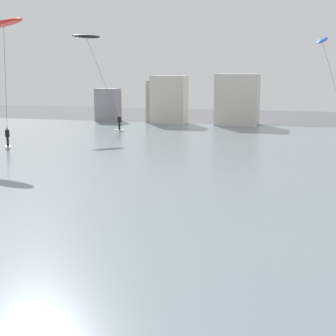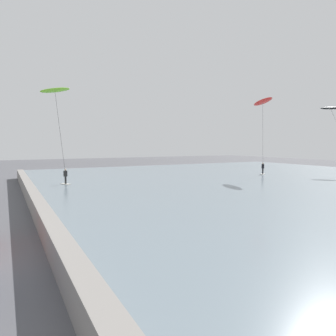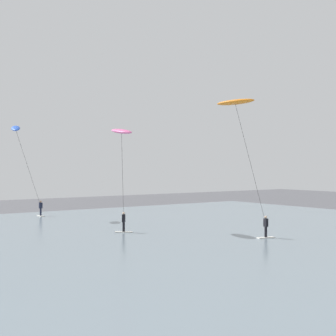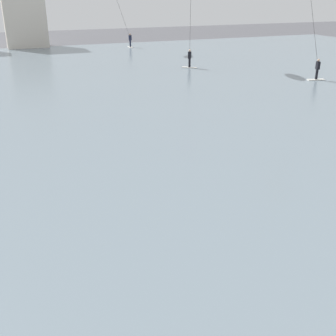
{
  "view_description": "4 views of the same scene",
  "coord_description": "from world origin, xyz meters",
  "views": [
    {
      "loc": [
        6.14,
        -3.12,
        6.56
      ],
      "look_at": [
        0.64,
        16.57,
        2.58
      ],
      "focal_mm": 54.59,
      "sensor_mm": 36.0,
      "label": 1
    },
    {
      "loc": [
        12.91,
        2.1,
        4.35
      ],
      "look_at": [
        -1.53,
        9.89,
        3.06
      ],
      "focal_mm": 32.38,
      "sensor_mm": 36.0,
      "label": 2
    },
    {
      "loc": [
        -10.0,
        1.17,
        5.43
      ],
      "look_at": [
        -1.91,
        12.39,
        5.38
      ],
      "focal_mm": 52.56,
      "sensor_mm": 36.0,
      "label": 3
    },
    {
      "loc": [
        -6.02,
        0.33,
        6.67
      ],
      "look_at": [
        -2.09,
        10.06,
        2.15
      ],
      "focal_mm": 44.26,
      "sensor_mm": 36.0,
      "label": 4
    }
  ],
  "objects": [
    {
      "name": "kitesurfer_red",
      "position": [
        -16.99,
        32.59,
        9.3
      ],
      "size": [
        3.9,
        3.33,
        10.4
      ],
      "color": "silver",
      "rests_on": "water_bay"
    },
    {
      "name": "kitesurfer_black",
      "position": [
        -15.75,
        45.93,
        8.77
      ],
      "size": [
        4.72,
        3.87,
        9.9
      ],
      "color": "silver",
      "rests_on": "water_bay"
    },
    {
      "name": "water_bay",
      "position": [
        0.0,
        30.43,
        0.05
      ],
      "size": [
        84.0,
        52.0,
        0.1
      ],
      "primitive_type": "cube",
      "color": "slate",
      "rests_on": "ground"
    },
    {
      "name": "far_shore_buildings",
      "position": [
        -7.86,
        56.92,
        2.78
      ],
      "size": [
        20.24,
        3.73,
        5.98
      ],
      "color": "gray",
      "rests_on": "ground"
    },
    {
      "name": "kitesurfer_blue",
      "position": [
        7.24,
        51.55,
        8.29
      ],
      "size": [
        3.76,
        2.91,
        9.81
      ],
      "color": "silver",
      "rests_on": "water_bay"
    }
  ]
}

